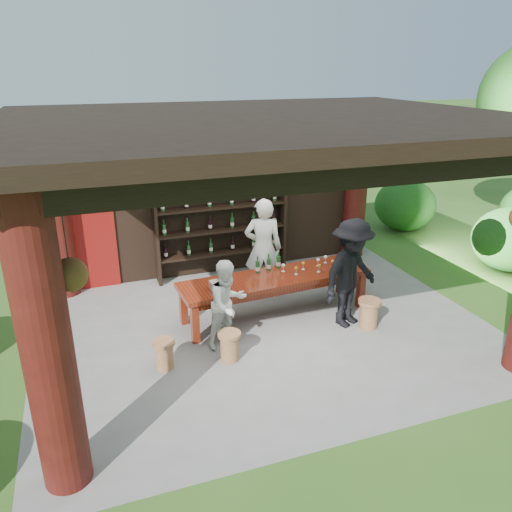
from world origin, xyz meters
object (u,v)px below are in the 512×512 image
object	(u,v)px
stool_near_left	(230,345)
stool_near_right	(369,313)
guest_man	(351,273)
napkin_basket	(218,285)
tasting_table	(275,282)
stool_far_left	(164,353)
host	(263,248)
guest_woman	(228,304)
wine_shelf	(221,219)

from	to	relation	value
stool_near_left	stool_near_right	bearing A→B (deg)	3.86
guest_man	napkin_basket	xyz separation A→B (m)	(-2.14, 0.55, -0.12)
tasting_table	napkin_basket	world-z (taller)	napkin_basket
tasting_table	stool_far_left	size ratio (longest dim) A/B	7.72
guest_man	host	bearing A→B (deg)	98.89
napkin_basket	tasting_table	bearing A→B (deg)	8.95
tasting_table	napkin_basket	xyz separation A→B (m)	(-1.08, -0.17, 0.19)
stool_far_left	stool_near_left	bearing A→B (deg)	-7.19
tasting_table	host	size ratio (longest dim) A/B	1.79
guest_woman	guest_man	size ratio (longest dim) A/B	0.76
stool_near_right	napkin_basket	xyz separation A→B (m)	(-2.40, 0.78, 0.55)
wine_shelf	guest_woman	xyz separation A→B (m)	(-0.70, -2.77, -0.50)
host	napkin_basket	size ratio (longest dim) A/B	7.39
stool_near_left	stool_far_left	distance (m)	0.97
stool_near_left	stool_far_left	world-z (taller)	stool_near_left
tasting_table	guest_man	xyz separation A→B (m)	(1.06, -0.72, 0.30)
wine_shelf	guest_woman	world-z (taller)	wine_shelf
wine_shelf	guest_man	bearing A→B (deg)	-63.16
stool_near_left	napkin_basket	distance (m)	1.11
stool_near_right	napkin_basket	bearing A→B (deg)	162.04
host	guest_woman	world-z (taller)	host
stool_far_left	napkin_basket	bearing A→B (deg)	37.83
guest_woman	host	bearing A→B (deg)	31.74
wine_shelf	tasting_table	world-z (taller)	wine_shelf
wine_shelf	guest_woman	distance (m)	2.90
host	guest_man	distance (m)	1.84
stool_near_right	host	xyz separation A→B (m)	(-1.25, 1.78, 0.69)
tasting_table	host	distance (m)	0.90
tasting_table	stool_far_left	xyz separation A→B (m)	(-2.14, -1.00, -0.40)
wine_shelf	stool_far_left	bearing A→B (deg)	-119.83
stool_near_right	stool_far_left	world-z (taller)	stool_near_right
host	stool_far_left	bearing A→B (deg)	58.91
guest_woman	napkin_basket	distance (m)	0.52
guest_man	tasting_table	bearing A→B (deg)	122.38
stool_far_left	host	distance (m)	2.97
napkin_basket	wine_shelf	bearing A→B (deg)	72.62
stool_near_right	guest_woman	xyz separation A→B (m)	(-2.39, 0.27, 0.45)
stool_near_left	guest_man	distance (m)	2.38
stool_near_left	stool_near_right	size ratio (longest dim) A/B	0.91
stool_far_left	guest_man	world-z (taller)	guest_man
tasting_table	guest_woman	world-z (taller)	guest_woman
guest_woman	napkin_basket	world-z (taller)	guest_woman
stool_near_right	guest_man	bearing A→B (deg)	139.74
tasting_table	host	bearing A→B (deg)	84.47
tasting_table	stool_far_left	distance (m)	2.40
stool_near_left	stool_far_left	xyz separation A→B (m)	(-0.96, 0.12, -0.01)
stool_near_left	guest_woman	distance (m)	0.66
napkin_basket	guest_woman	bearing A→B (deg)	-88.73
wine_shelf	guest_man	distance (m)	3.17
stool_far_left	guest_man	size ratio (longest dim) A/B	0.24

